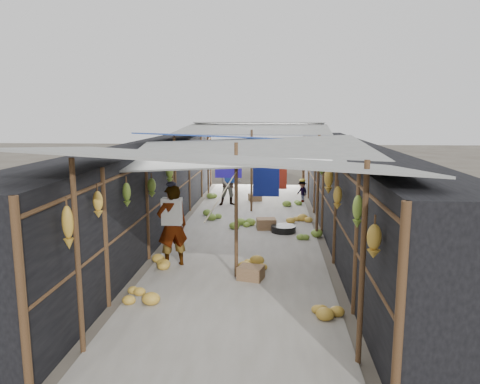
% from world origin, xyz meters
% --- Properties ---
extents(ground, '(80.00, 80.00, 0.00)m').
position_xyz_m(ground, '(0.00, 0.00, 0.00)').
color(ground, '#6B6356').
rests_on(ground, ground).
extents(aisle_slab, '(3.60, 16.00, 0.02)m').
position_xyz_m(aisle_slab, '(0.00, 6.50, 0.01)').
color(aisle_slab, '#9E998E').
rests_on(aisle_slab, ground).
extents(stall_left, '(1.40, 15.00, 2.30)m').
position_xyz_m(stall_left, '(-2.70, 6.50, 1.15)').
color(stall_left, black).
rests_on(stall_left, ground).
extents(stall_right, '(1.40, 15.00, 2.30)m').
position_xyz_m(stall_right, '(2.70, 6.50, 1.15)').
color(stall_right, black).
rests_on(stall_right, ground).
extents(crate_near, '(0.54, 0.47, 0.27)m').
position_xyz_m(crate_near, '(0.29, 2.86, 0.14)').
color(crate_near, '#876044').
rests_on(crate_near, ground).
extents(crate_mid, '(0.56, 0.47, 0.31)m').
position_xyz_m(crate_mid, '(0.51, 6.74, 0.15)').
color(crate_mid, '#876044').
rests_on(crate_mid, ground).
extents(crate_back, '(0.51, 0.46, 0.27)m').
position_xyz_m(crate_back, '(0.05, 10.74, 0.14)').
color(crate_back, '#876044').
rests_on(crate_back, ground).
extents(black_basin, '(0.65, 0.65, 0.20)m').
position_xyz_m(black_basin, '(0.97, 6.43, 0.10)').
color(black_basin, black).
rests_on(black_basin, ground).
extents(vendor_elderly, '(0.74, 0.65, 1.71)m').
position_xyz_m(vendor_elderly, '(-1.36, 3.57, 0.85)').
color(vendor_elderly, white).
rests_on(vendor_elderly, ground).
extents(shopper_blue, '(0.87, 0.75, 1.55)m').
position_xyz_m(shopper_blue, '(-0.78, 9.94, 0.77)').
color(shopper_blue, '#212EA5').
rests_on(shopper_blue, ground).
extents(vendor_seated, '(0.52, 0.58, 0.78)m').
position_xyz_m(vendor_seated, '(1.70, 10.65, 0.39)').
color(vendor_seated, '#514A46').
rests_on(vendor_seated, ground).
extents(market_canopy, '(5.62, 15.20, 2.77)m').
position_xyz_m(market_canopy, '(0.03, 6.84, 2.41)').
color(market_canopy, brown).
rests_on(market_canopy, ground).
extents(hanging_bananas, '(3.96, 13.49, 0.69)m').
position_xyz_m(hanging_bananas, '(0.02, 6.36, 1.71)').
color(hanging_bananas, gold).
rests_on(hanging_bananas, ground).
extents(floor_bananas, '(3.77, 10.22, 0.36)m').
position_xyz_m(floor_bananas, '(0.27, 6.49, 0.15)').
color(floor_bananas, gold).
rests_on(floor_bananas, ground).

